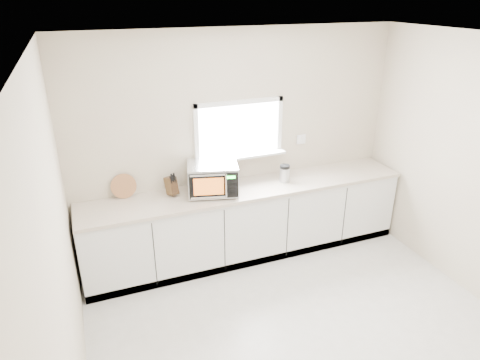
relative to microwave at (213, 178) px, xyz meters
name	(u,v)px	position (x,y,z in m)	size (l,w,h in m)	color
ground	(315,348)	(0.43, -1.69, -1.11)	(4.00, 4.00, 0.00)	beige
back_wall	(239,144)	(0.43, 0.31, 0.26)	(4.00, 0.17, 2.70)	beige
cabinets	(247,222)	(0.43, 0.01, -0.67)	(3.92, 0.60, 0.88)	silver
countertop	(248,189)	(0.43, 0.00, -0.21)	(3.92, 0.64, 0.04)	#BAAC9A
microwave	(213,178)	(0.00, 0.00, 0.00)	(0.64, 0.56, 0.36)	black
knife_block	(171,185)	(-0.45, 0.12, -0.07)	(0.15, 0.21, 0.28)	#4F371C
cutting_board	(124,186)	(-0.96, 0.25, -0.05)	(0.28, 0.28, 0.02)	#A77840
coffee_grinder	(285,173)	(0.91, 0.00, -0.08)	(0.15, 0.15, 0.22)	#B9BCC1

